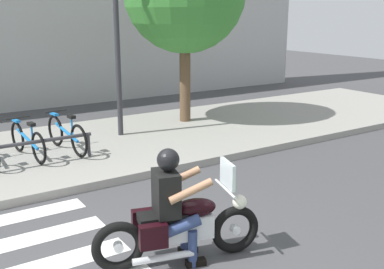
# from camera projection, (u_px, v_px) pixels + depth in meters

# --- Properties ---
(sidewalk) EXTENTS (24.00, 4.40, 0.15)m
(sidewalk) POSITION_uv_depth(u_px,v_px,m) (24.00, 159.00, 9.29)
(sidewalk) COLOR gray
(sidewalk) RESTS_ON ground
(motorcycle) EXTENTS (2.03, 0.86, 1.21)m
(motorcycle) POSITION_uv_depth(u_px,v_px,m) (180.00, 227.00, 5.52)
(motorcycle) COLOR black
(motorcycle) RESTS_ON ground
(rider) EXTENTS (0.72, 0.65, 1.43)m
(rider) POSITION_uv_depth(u_px,v_px,m) (173.00, 199.00, 5.40)
(rider) COLOR black
(rider) RESTS_ON ground
(bicycle_3) EXTENTS (0.48, 1.67, 0.75)m
(bicycle_3) POSITION_uv_depth(u_px,v_px,m) (28.00, 141.00, 9.02)
(bicycle_3) COLOR black
(bicycle_3) RESTS_ON sidewalk
(bicycle_4) EXTENTS (0.48, 1.71, 0.80)m
(bicycle_4) POSITION_uv_depth(u_px,v_px,m) (67.00, 134.00, 9.42)
(bicycle_4) COLOR black
(bicycle_4) RESTS_ON sidewalk
(street_lamp) EXTENTS (0.28, 0.28, 4.24)m
(street_lamp) POSITION_uv_depth(u_px,v_px,m) (117.00, 28.00, 10.18)
(street_lamp) COLOR #2D2D33
(street_lamp) RESTS_ON ground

